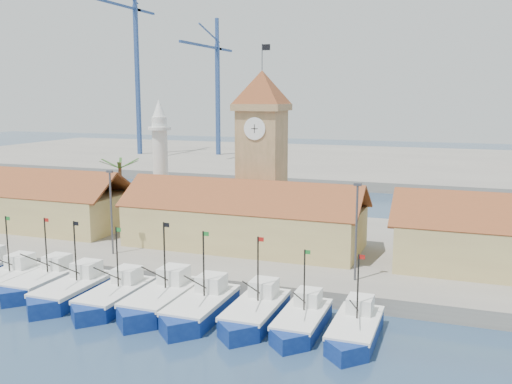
% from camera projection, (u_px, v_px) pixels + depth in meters
% --- Properties ---
extents(ground, '(400.00, 400.00, 0.00)m').
position_uv_depth(ground, '(155.00, 323.00, 46.20)').
color(ground, '#1C364D').
rests_on(ground, ground).
extents(quay, '(140.00, 32.00, 1.50)m').
position_uv_depth(quay, '(256.00, 243.00, 68.32)').
color(quay, gray).
rests_on(quay, ground).
extents(terminal, '(240.00, 80.00, 2.00)m').
position_uv_depth(terminal, '(369.00, 163.00, 147.99)').
color(terminal, gray).
rests_on(terminal, ground).
extents(boat_1, '(3.56, 9.75, 7.38)m').
position_uv_depth(boat_1, '(3.00, 282.00, 54.08)').
color(boat_1, navy).
rests_on(boat_1, ground).
extents(boat_2, '(3.50, 9.59, 7.26)m').
position_uv_depth(boat_2, '(42.00, 283.00, 53.90)').
color(boat_2, navy).
rests_on(boat_2, ground).
extents(boat_3, '(3.64, 9.97, 7.54)m').
position_uv_depth(boat_3, '(71.00, 292.00, 51.24)').
color(boat_3, navy).
rests_on(boat_3, ground).
extents(boat_4, '(3.54, 9.69, 7.33)m').
position_uv_depth(boat_4, '(113.00, 298.00, 49.73)').
color(boat_4, navy).
rests_on(boat_4, ground).
extents(boat_5, '(3.85, 10.55, 7.98)m').
position_uv_depth(boat_5, '(160.00, 301.00, 48.89)').
color(boat_5, navy).
rests_on(boat_5, ground).
extents(boat_6, '(3.67, 10.06, 7.62)m').
position_uv_depth(boat_6, '(200.00, 309.00, 47.16)').
color(boat_6, navy).
rests_on(boat_6, ground).
extents(boat_7, '(3.57, 9.77, 7.39)m').
position_uv_depth(boat_7, '(254.00, 314.00, 46.18)').
color(boat_7, navy).
rests_on(boat_7, ground).
extents(boat_8, '(3.26, 8.92, 6.75)m').
position_uv_depth(boat_8, '(301.00, 323.00, 44.57)').
color(boat_8, navy).
rests_on(boat_8, ground).
extents(boat_9, '(3.32, 9.09, 6.88)m').
position_uv_depth(boat_9, '(355.00, 332.00, 42.81)').
color(boat_9, navy).
rests_on(boat_9, ground).
extents(hall_left, '(31.20, 10.13, 7.61)m').
position_uv_depth(hall_left, '(17.00, 206.00, 74.85)').
color(hall_left, tan).
rests_on(hall_left, quay).
extents(hall_center, '(27.04, 10.13, 7.61)m').
position_uv_depth(hall_center, '(244.00, 224.00, 64.08)').
color(hall_center, tan).
rests_on(hall_center, quay).
extents(clock_tower, '(5.80, 5.80, 22.70)m').
position_uv_depth(clock_tower, '(262.00, 149.00, 68.31)').
color(clock_tower, tan).
rests_on(clock_tower, quay).
extents(minaret, '(3.00, 3.00, 16.30)m').
position_uv_depth(minaret, '(160.00, 161.00, 75.59)').
color(minaret, silver).
rests_on(minaret, quay).
extents(palm_tree, '(5.60, 5.03, 8.39)m').
position_uv_depth(palm_tree, '(121.00, 187.00, 75.99)').
color(palm_tree, brown).
rests_on(palm_tree, quay).
extents(lamp_posts, '(80.70, 0.25, 9.03)m').
position_uv_depth(lamp_posts, '(219.00, 217.00, 56.08)').
color(lamp_posts, '#3F3F44').
rests_on(lamp_posts, quay).
extents(crane_blue_far, '(1.00, 32.69, 47.62)m').
position_uv_depth(crane_blue_far, '(134.00, 58.00, 156.20)').
color(crane_blue_far, navy).
rests_on(crane_blue_far, terminal).
extents(crane_blue_near, '(1.00, 31.89, 37.03)m').
position_uv_depth(crane_blue_near, '(215.00, 80.00, 155.30)').
color(crane_blue_near, navy).
rests_on(crane_blue_near, terminal).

